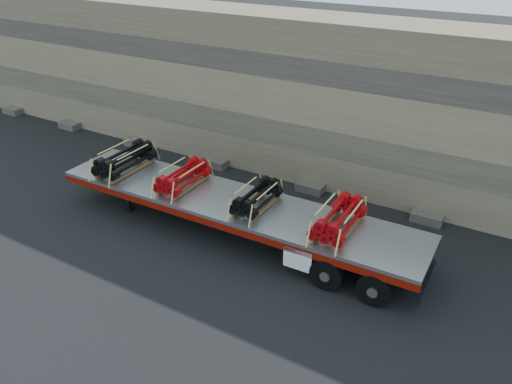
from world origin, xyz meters
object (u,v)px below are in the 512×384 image
trailer (233,217)px  bundle_rear (338,219)px  bundle_front (125,160)px  bundle_midrear (256,198)px  bundle_midfront (183,177)px

trailer → bundle_rear: 4.22m
trailer → bundle_front: 5.23m
bundle_midrear → bundle_rear: bearing=-0.0°
bundle_midfront → bundle_rear: bundle_rear is taller
bundle_midrear → bundle_rear: 3.05m
bundle_rear → trailer: bearing=-180.0°
bundle_front → bundle_midfront: bearing=0.0°
bundle_midfront → bundle_rear: bearing=0.0°
trailer → bundle_midrear: bundle_midrear is taller
bundle_midfront → bundle_midrear: (3.20, 0.04, -0.02)m
bundle_midrear → bundle_rear: size_ratio=0.89×
bundle_front → bundle_midrear: size_ratio=1.19×
trailer → bundle_midrear: bearing=0.0°
trailer → bundle_midrear: 1.49m
trailer → bundle_front: size_ratio=5.68×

